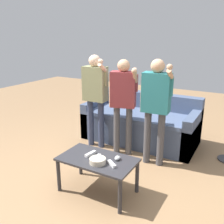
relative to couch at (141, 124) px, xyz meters
name	(u,v)px	position (x,y,z in m)	size (l,w,h in m)	color
ground_plane	(102,180)	(0.09, -1.43, -0.30)	(12.00, 12.00, 0.00)	#93704C
couch	(141,124)	(0.00, 0.00, 0.00)	(1.89, 0.86, 0.79)	#475675
coffee_table	(98,163)	(0.17, -1.64, 0.07)	(0.87, 0.50, 0.43)	#2D2D33
snack_bowl	(98,161)	(0.23, -1.73, 0.16)	(0.18, 0.18, 0.06)	beige
game_remote_nunchuk	(118,158)	(0.38, -1.55, 0.15)	(0.06, 0.09, 0.05)	white
player_left	(95,91)	(-0.54, -0.58, 0.63)	(0.44, 0.29, 1.48)	#2D3856
player_center	(123,97)	(-0.04, -0.61, 0.61)	(0.47, 0.31, 1.44)	#47474C
player_right	(156,101)	(0.49, -0.68, 0.63)	(0.45, 0.29, 1.48)	#47474C
game_remote_wand_near	(98,158)	(0.18, -1.65, 0.14)	(0.08, 0.16, 0.03)	white
game_remote_wand_far	(90,154)	(0.05, -1.60, 0.14)	(0.06, 0.16, 0.03)	white
game_remote_wand_spare	(112,164)	(0.38, -1.69, 0.14)	(0.14, 0.12, 0.03)	white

